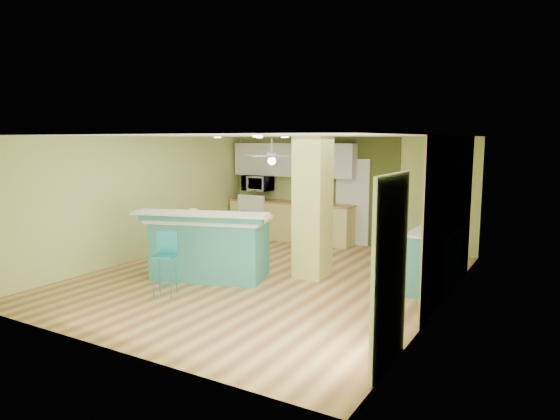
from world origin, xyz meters
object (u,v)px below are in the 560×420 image
object	(u,v)px
canister	(193,213)
fruit_bowl	(310,202)
peninsula	(210,246)
side_counter	(435,258)
bar_stool	(166,253)

from	to	relation	value
canister	fruit_bowl	bearing A→B (deg)	82.63
peninsula	side_counter	bearing A→B (deg)	3.33
side_counter	fruit_bowl	xyz separation A→B (m)	(-3.44, 2.22, 0.47)
bar_stool	canister	size ratio (longest dim) A/B	6.82
fruit_bowl	peninsula	bearing A→B (deg)	-92.47
peninsula	bar_stool	world-z (taller)	peninsula
peninsula	fruit_bowl	bearing A→B (deg)	69.76
fruit_bowl	canister	distance (m)	3.71
peninsula	fruit_bowl	distance (m)	3.64
side_counter	bar_stool	bearing A→B (deg)	-144.67
bar_stool	side_counter	xyz separation A→B (m)	(3.56, 2.53, -0.18)
bar_stool	canister	world-z (taller)	canister
side_counter	canister	bearing A→B (deg)	-159.65
peninsula	fruit_bowl	xyz separation A→B (m)	(0.16, 3.61, 0.40)
canister	peninsula	bearing A→B (deg)	11.50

